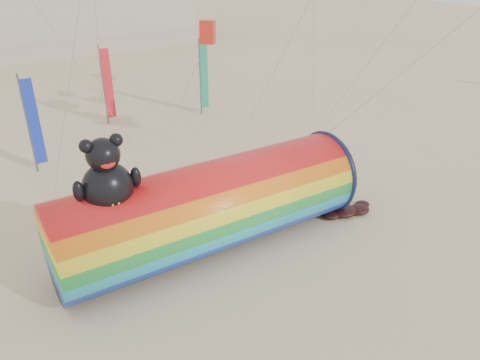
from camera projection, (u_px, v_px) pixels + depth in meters
ground at (250, 253)px, 18.20m from camera, size 160.00×160.00×0.00m
windsock_assembly at (210, 205)px, 17.86m from camera, size 11.97×3.65×5.52m
kite_handler at (328, 181)px, 21.80m from camera, size 0.61×0.40×1.68m
fabric_bundle at (347, 210)px, 20.75m from camera, size 2.62×1.35×0.41m
festival_banners at (122, 92)px, 28.52m from camera, size 12.35×5.16×5.20m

